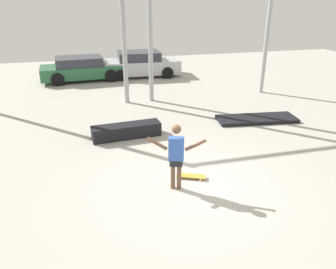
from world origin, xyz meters
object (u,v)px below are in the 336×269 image
object	(u,v)px
skateboard	(191,176)
manual_pad	(257,119)
grind_box	(127,131)
parked_car_green	(82,69)
parked_car_silver	(141,64)
skateboarder	(176,153)

from	to	relation	value
skateboard	manual_pad	distance (m)	5.00
grind_box	manual_pad	xyz separation A→B (m)	(4.94, 0.32, -0.16)
manual_pad	parked_car_green	xyz separation A→B (m)	(-6.19, 8.09, 0.56)
grind_box	parked_car_silver	distance (m)	8.82
grind_box	parked_car_green	xyz separation A→B (m)	(-1.25, 8.41, 0.40)
skateboard	parked_car_silver	xyz separation A→B (m)	(0.80, 11.62, 0.62)
grind_box	parked_car_green	size ratio (longest dim) A/B	0.50
parked_car_green	parked_car_silver	size ratio (longest dim) A/B	1.07
manual_pad	parked_car_silver	world-z (taller)	parked_car_silver
manual_pad	grind_box	bearing A→B (deg)	-176.28
skateboard	parked_car_silver	distance (m)	11.66
parked_car_green	manual_pad	bearing A→B (deg)	-56.22
manual_pad	parked_car_silver	xyz separation A→B (m)	(-2.90, 8.25, 0.62)
skateboard	manual_pad	xyz separation A→B (m)	(3.70, 3.37, 0.00)
skateboarder	manual_pad	world-z (taller)	skateboarder
skateboard	grind_box	bearing A→B (deg)	136.23
skateboarder	parked_car_silver	world-z (taller)	skateboarder
skateboarder	parked_car_green	distance (m)	11.98
grind_box	parked_car_green	bearing A→B (deg)	98.46
skateboarder	grind_box	size ratio (longest dim) A/B	0.74
skateboarder	grind_box	xyz separation A→B (m)	(-0.74, 3.40, -0.73)
skateboarder	parked_car_silver	distance (m)	12.05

